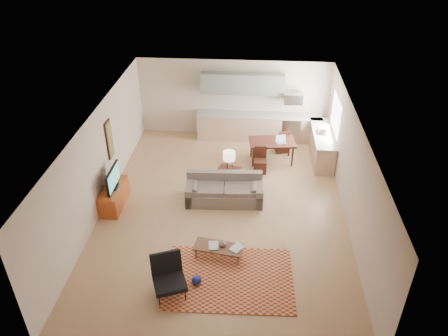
# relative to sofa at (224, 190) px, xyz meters

# --- Properties ---
(room) EXTENTS (9.00, 9.00, 9.00)m
(room) POSITION_rel_sofa_xyz_m (0.00, -0.41, 0.97)
(room) COLOR #A57B53
(room) RESTS_ON ground
(kitchen_counter_back) EXTENTS (4.26, 0.64, 0.92)m
(kitchen_counter_back) POSITION_rel_sofa_xyz_m (0.90, 3.77, 0.08)
(kitchen_counter_back) COLOR tan
(kitchen_counter_back) RESTS_ON ground
(kitchen_counter_right) EXTENTS (0.64, 2.26, 0.92)m
(kitchen_counter_right) POSITION_rel_sofa_xyz_m (2.93, 2.59, 0.08)
(kitchen_counter_right) COLOR tan
(kitchen_counter_right) RESTS_ON ground
(kitchen_range) EXTENTS (0.62, 0.62, 0.90)m
(kitchen_range) POSITION_rel_sofa_xyz_m (2.00, 3.77, 0.07)
(kitchen_range) COLOR #A5A8AD
(kitchen_range) RESTS_ON ground
(kitchen_microwave) EXTENTS (0.62, 0.40, 0.35)m
(kitchen_microwave) POSITION_rel_sofa_xyz_m (2.00, 3.79, 1.17)
(kitchen_microwave) COLOR #A5A8AD
(kitchen_microwave) RESTS_ON room
(upper_cabinets) EXTENTS (2.80, 0.34, 0.70)m
(upper_cabinets) POSITION_rel_sofa_xyz_m (0.30, 3.92, 1.57)
(upper_cabinets) COLOR gray
(upper_cabinets) RESTS_ON room
(window_right) EXTENTS (0.02, 1.40, 1.05)m
(window_right) POSITION_rel_sofa_xyz_m (3.23, 2.59, 1.17)
(window_right) COLOR white
(window_right) RESTS_ON room
(wall_art_left) EXTENTS (0.06, 0.42, 1.10)m
(wall_art_left) POSITION_rel_sofa_xyz_m (-3.21, 0.49, 1.17)
(wall_art_left) COLOR olive
(wall_art_left) RESTS_ON room
(triptych) EXTENTS (1.70, 0.04, 0.50)m
(triptych) POSITION_rel_sofa_xyz_m (-0.10, 4.06, 1.37)
(triptych) COLOR beige
(triptych) RESTS_ON room
(rug) EXTENTS (2.90, 2.05, 0.02)m
(rug) POSITION_rel_sofa_xyz_m (0.33, -2.91, -0.37)
(rug) COLOR maroon
(rug) RESTS_ON floor
(sofa) EXTENTS (2.24, 1.07, 0.76)m
(sofa) POSITION_rel_sofa_xyz_m (0.00, 0.00, 0.00)
(sofa) COLOR #685951
(sofa) RESTS_ON floor
(coffee_table) EXTENTS (1.20, 0.63, 0.35)m
(coffee_table) POSITION_rel_sofa_xyz_m (0.04, -2.26, -0.21)
(coffee_table) COLOR #543322
(coffee_table) RESTS_ON floor
(book_a) EXTENTS (0.30, 0.36, 0.03)m
(book_a) POSITION_rel_sofa_xyz_m (-0.19, -2.27, -0.03)
(book_a) COLOR #9C170A
(book_a) RESTS_ON coffee_table
(book_b) EXTENTS (0.55, 0.55, 0.02)m
(book_b) POSITION_rel_sofa_xyz_m (0.37, -2.22, -0.03)
(book_b) COLOR navy
(book_b) RESTS_ON coffee_table
(vase) EXTENTS (0.20, 0.20, 0.17)m
(vase) POSITION_rel_sofa_xyz_m (0.14, -2.23, 0.05)
(vase) COLOR black
(vase) RESTS_ON coffee_table
(armchair) EXTENTS (1.00, 1.00, 0.88)m
(armchair) POSITION_rel_sofa_xyz_m (-0.89, -3.44, 0.06)
(armchair) COLOR black
(armchair) RESTS_ON floor
(tv_credenza) EXTENTS (0.49, 1.28, 0.59)m
(tv_credenza) POSITION_rel_sofa_xyz_m (-2.98, -0.43, -0.09)
(tv_credenza) COLOR #983B16
(tv_credenza) RESTS_ON floor
(tv) EXTENTS (0.10, 0.99, 0.59)m
(tv) POSITION_rel_sofa_xyz_m (-2.93, -0.43, 0.51)
(tv) COLOR black
(tv) RESTS_ON tv_credenza
(console_table) EXTENTS (0.69, 0.56, 0.70)m
(console_table) POSITION_rel_sofa_xyz_m (0.09, 0.60, -0.03)
(console_table) COLOR black
(console_table) RESTS_ON floor
(table_lamp) EXTENTS (0.43, 0.43, 0.56)m
(table_lamp) POSITION_rel_sofa_xyz_m (0.09, 0.60, 0.59)
(table_lamp) COLOR beige
(table_lamp) RESTS_ON console_table
(dining_table) EXTENTS (1.51, 0.98, 0.72)m
(dining_table) POSITION_rel_sofa_xyz_m (1.33, 2.27, -0.02)
(dining_table) COLOR black
(dining_table) RESTS_ON floor
(dining_chair_near) EXTENTS (0.40, 0.42, 0.80)m
(dining_chair_near) POSITION_rel_sofa_xyz_m (0.98, 1.61, 0.02)
(dining_chair_near) COLOR black
(dining_chair_near) RESTS_ON floor
(dining_chair_far) EXTENTS (0.49, 0.50, 0.82)m
(dining_chair_far) POSITION_rel_sofa_xyz_m (1.68, 2.93, 0.03)
(dining_chair_far) COLOR black
(dining_chair_far) RESTS_ON floor
(laptop) EXTENTS (0.35, 0.30, 0.23)m
(laptop) POSITION_rel_sofa_xyz_m (1.62, 2.18, 0.45)
(laptop) COLOR #A5A8AD
(laptop) RESTS_ON dining_table
(soap_bottle) EXTENTS (0.12, 0.12, 0.19)m
(soap_bottle) POSITION_rel_sofa_xyz_m (2.83, 2.95, 0.63)
(soap_bottle) COLOR beige
(soap_bottle) RESTS_ON kitchen_counter_right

